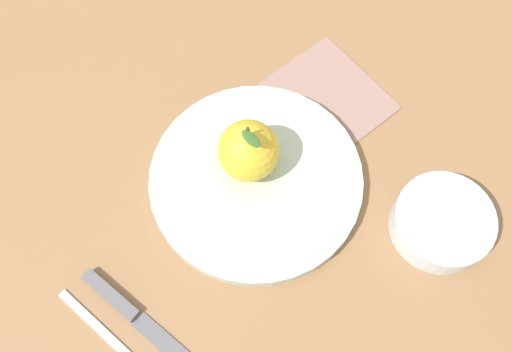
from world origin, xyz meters
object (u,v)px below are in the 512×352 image
(dinner_plate, at_px, (256,179))
(knife, at_px, (140,321))
(apple, at_px, (249,151))
(side_bowl, at_px, (443,221))
(linen_napkin, at_px, (329,95))

(dinner_plate, height_order, knife, dinner_plate)
(dinner_plate, distance_m, knife, 0.20)
(apple, bearing_deg, side_bowl, 52.86)
(knife, distance_m, linen_napkin, 0.35)
(dinner_plate, xyz_separation_m, knife, (0.11, -0.17, -0.01))
(apple, height_order, side_bowl, apple)
(side_bowl, bearing_deg, dinner_plate, -123.76)
(knife, bearing_deg, dinner_plate, 123.82)
(side_bowl, bearing_deg, apple, -127.14)
(linen_napkin, bearing_deg, side_bowl, 14.21)
(linen_napkin, bearing_deg, dinner_plate, -56.50)
(dinner_plate, height_order, apple, apple)
(side_bowl, bearing_deg, knife, -91.09)
(dinner_plate, xyz_separation_m, linen_napkin, (-0.08, 0.13, -0.01))
(dinner_plate, relative_size, knife, 1.41)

